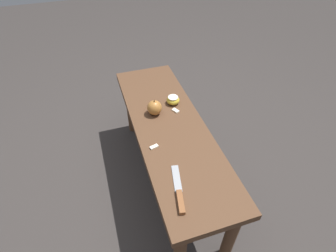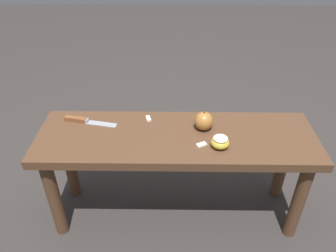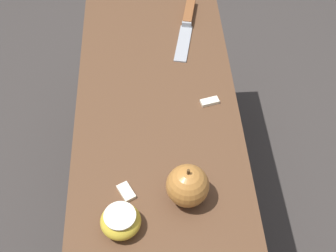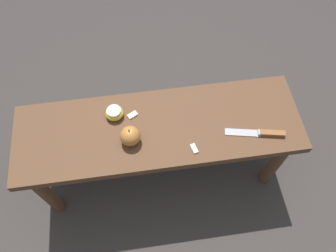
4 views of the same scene
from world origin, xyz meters
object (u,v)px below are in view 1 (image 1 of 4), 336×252
apple_whole (155,108)px  knife (179,195)px  apple_cut (173,100)px  wooden_bench (169,136)px

apple_whole → knife: bearing=175.2°
knife → apple_whole: 0.55m
knife → apple_whole: (0.55, -0.05, 0.03)m
apple_cut → apple_whole: bearing=114.4°
apple_whole → apple_cut: apple_whole is taller
wooden_bench → apple_cut: size_ratio=15.89×
knife → apple_whole: apple_whole is taller
knife → apple_whole: bearing=6.8°
knife → apple_cut: 0.63m
apple_whole → apple_cut: (0.06, -0.13, -0.02)m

